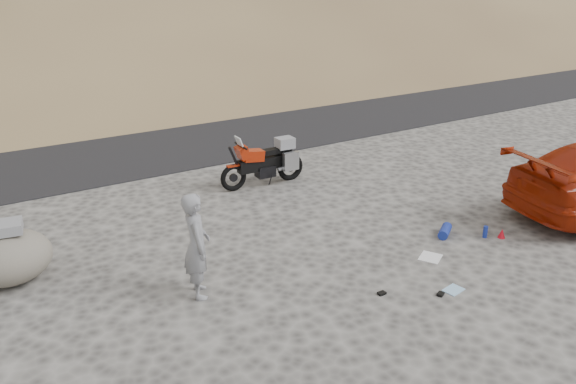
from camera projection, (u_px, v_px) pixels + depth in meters
name	position (u px, v px, depth m)	size (l,w,h in m)	color
ground	(322.00, 255.00, 10.01)	(140.00, 140.00, 0.00)	#413F3C
road	(152.00, 137.00, 17.12)	(120.00, 7.00, 0.05)	black
motorcycle	(267.00, 162.00, 13.14)	(2.16, 0.66, 1.29)	black
man	(200.00, 294.00, 8.81)	(0.62, 0.41, 1.70)	gray
boulder	(8.00, 256.00, 8.99)	(1.68, 1.56, 1.06)	#5E5750
gear_white_cloth	(430.00, 257.00, 9.91)	(0.39, 0.35, 0.01)	white
gear_blue_mat	(445.00, 231.00, 10.71)	(0.19, 0.19, 0.47)	navy
gear_bottle	(485.00, 232.00, 10.63)	(0.08, 0.08, 0.23)	navy
gear_funnel	(502.00, 233.00, 10.63)	(0.14, 0.14, 0.18)	red
gear_glove_a	(382.00, 293.00, 8.79)	(0.13, 0.09, 0.04)	black
gear_glove_b	(441.00, 294.00, 8.76)	(0.12, 0.09, 0.04)	black
gear_blue_cloth	(453.00, 290.00, 8.90)	(0.32, 0.23, 0.01)	#94C0E6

